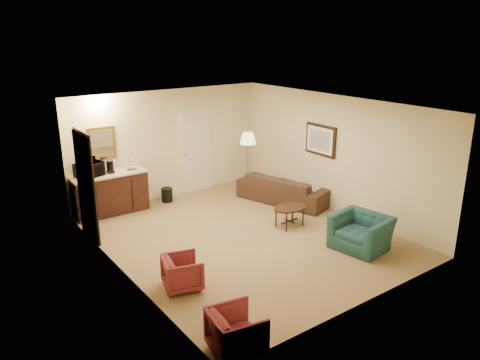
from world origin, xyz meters
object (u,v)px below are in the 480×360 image
at_px(floor_lamp, 248,162).
at_px(waste_bin, 167,195).
at_px(rose_chair_near, 182,271).
at_px(coffee_maker, 110,167).
at_px(coffee_table, 290,216).
at_px(wetbar_cabinet, 110,193).
at_px(sofa, 284,184).
at_px(microwave, 89,168).
at_px(teal_armchair, 361,227).
at_px(rose_chair_far, 236,330).

distance_m(floor_lamp, waste_bin, 2.16).
xyz_separation_m(rose_chair_near, coffee_maker, (0.34, 3.77, 0.76)).
distance_m(coffee_table, floor_lamp, 2.44).
height_order(wetbar_cabinet, rose_chair_near, wetbar_cabinet).
relative_size(sofa, rose_chair_near, 3.71).
relative_size(coffee_table, microwave, 1.35).
bearing_deg(sofa, microwave, 49.68).
relative_size(wetbar_cabinet, coffee_table, 2.17).
bearing_deg(waste_bin, rose_chair_near, -113.93).
relative_size(coffee_table, coffee_maker, 2.69).
bearing_deg(teal_armchair, sofa, 161.08).
xyz_separation_m(wetbar_cabinet, floor_lamp, (3.35, -0.61, 0.30)).
height_order(rose_chair_far, floor_lamp, floor_lamp).
height_order(wetbar_cabinet, coffee_maker, coffee_maker).
distance_m(wetbar_cabinet, waste_bin, 1.38).
height_order(coffee_table, coffee_maker, coffee_maker).
xyz_separation_m(wetbar_cabinet, microwave, (-0.41, 0.02, 0.65)).
xyz_separation_m(rose_chair_near, coffee_table, (3.01, 0.85, -0.08)).
relative_size(rose_chair_near, coffee_maker, 2.12).
bearing_deg(rose_chair_near, teal_armchair, -85.73).
height_order(sofa, coffee_table, sofa).
xyz_separation_m(coffee_table, waste_bin, (-1.38, 2.83, -0.05)).
distance_m(teal_armchair, microwave, 5.73).
height_order(teal_armchair, floor_lamp, floor_lamp).
bearing_deg(waste_bin, coffee_maker, 176.07).
distance_m(sofa, coffee_table, 1.50).
xyz_separation_m(wetbar_cabinet, coffee_table, (2.73, -2.90, -0.24)).
bearing_deg(rose_chair_near, wetbar_cabinet, 11.47).
height_order(sofa, coffee_maker, coffee_maker).
xyz_separation_m(coffee_table, floor_lamp, (0.62, 2.29, 0.55)).
bearing_deg(coffee_table, teal_armchair, -76.00).
xyz_separation_m(sofa, coffee_table, (-0.87, -1.20, -0.21)).
bearing_deg(coffee_table, waste_bin, 115.91).
bearing_deg(coffee_maker, coffee_table, -33.70).
height_order(coffee_table, floor_lamp, floor_lamp).
bearing_deg(teal_armchair, coffee_table, -174.82).
height_order(rose_chair_far, coffee_maker, coffee_maker).
relative_size(wetbar_cabinet, waste_bin, 4.95).
bearing_deg(rose_chair_far, floor_lamp, -27.98).
xyz_separation_m(sofa, floor_lamp, (-0.25, 1.10, 0.33)).
bearing_deg(microwave, rose_chair_near, -105.39).
bearing_deg(rose_chair_near, microwave, 17.69).
height_order(sofa, teal_armchair, teal_armchair).
relative_size(rose_chair_far, waste_bin, 1.96).
xyz_separation_m(teal_armchair, microwave, (-3.52, 4.47, 0.68)).
distance_m(rose_chair_near, coffee_table, 3.13).
height_order(rose_chair_near, rose_chair_far, rose_chair_far).
bearing_deg(rose_chair_far, microwave, 9.19).
height_order(teal_armchair, microwave, microwave).
distance_m(rose_chair_far, waste_bin, 5.76).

